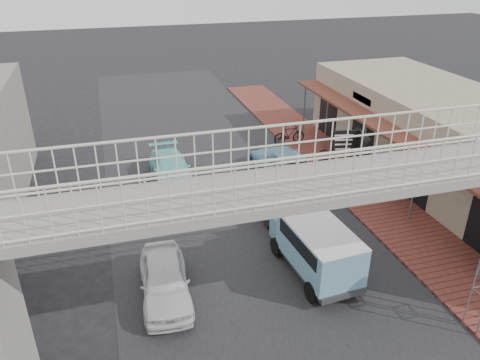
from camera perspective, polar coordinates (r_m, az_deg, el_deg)
ground at (r=17.01m, az=2.09°, el=-10.20°), size 120.00×120.00×0.00m
road_strip at (r=17.01m, az=2.09°, el=-10.18°), size 10.00×60.00×0.01m
sidewalk at (r=21.79m, az=16.02°, el=-2.33°), size 3.00×40.00×0.10m
shophouse_row at (r=24.28m, az=24.44°, el=4.37°), size 7.20×18.00×4.00m
footbridge at (r=12.15m, az=8.28°, el=-8.81°), size 16.40×2.40×6.34m
white_hatchback at (r=15.43m, az=-9.16°, el=-11.96°), size 1.74×3.87×1.29m
dark_sedan at (r=19.95m, az=3.90°, el=-1.89°), size 1.67×4.38×1.43m
angkot_curb at (r=23.01m, az=5.44°, el=1.97°), size 2.76×5.12×1.36m
angkot_far at (r=22.77m, az=-8.42°, el=1.38°), size 1.85×4.38×1.26m
angkot_van at (r=16.11m, az=9.30°, el=-7.64°), size 2.04×4.01×1.91m
motorcycle_near at (r=25.07m, az=11.55°, el=3.43°), size 1.99×0.95×1.01m
motorcycle_far at (r=26.89m, az=6.04°, el=5.54°), size 1.85×0.54×1.11m
arrow_sign at (r=20.98m, az=14.67°, el=4.62°), size 1.91×1.25×3.18m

